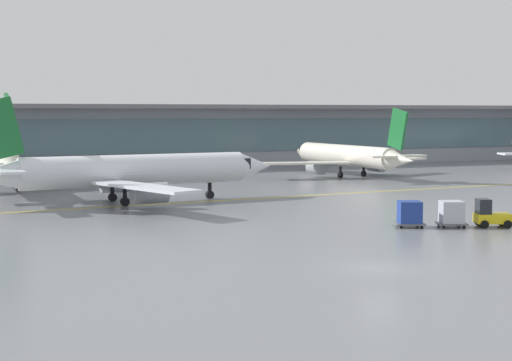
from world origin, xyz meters
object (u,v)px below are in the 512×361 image
at_px(gate_airplane_2, 347,156).
at_px(taxiing_regional_jet, 132,171).
at_px(baggage_tug, 490,215).
at_px(cargo_dolly_trailing, 410,213).
at_px(cargo_dolly_lead, 452,213).

relative_size(gate_airplane_2, taxiing_regional_jet, 0.92).
xyz_separation_m(taxiing_regional_jet, baggage_tug, (21.19, -24.63, -2.05)).
bearing_deg(cargo_dolly_trailing, gate_airplane_2, 87.88).
bearing_deg(cargo_dolly_lead, baggage_tug, -0.00).
height_order(taxiing_regional_jet, cargo_dolly_trailing, taxiing_regional_jet).
bearing_deg(taxiing_regional_jet, gate_airplane_2, 24.94).
xyz_separation_m(gate_airplane_2, taxiing_regional_jet, (-32.90, -18.89, 0.24)).
height_order(gate_airplane_2, taxiing_regional_jet, taxiing_regional_jet).
bearing_deg(taxiing_regional_jet, cargo_dolly_lead, -56.86).
xyz_separation_m(cargo_dolly_lead, cargo_dolly_trailing, (-2.90, 1.09, 0.00)).
bearing_deg(baggage_tug, cargo_dolly_lead, 180.00).
relative_size(taxiing_regional_jet, cargo_dolly_trailing, 11.74).
distance_m(baggage_tug, cargo_dolly_lead, 2.87).
bearing_deg(cargo_dolly_lead, gate_airplane_2, 91.83).
relative_size(gate_airplane_2, cargo_dolly_trailing, 10.77).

